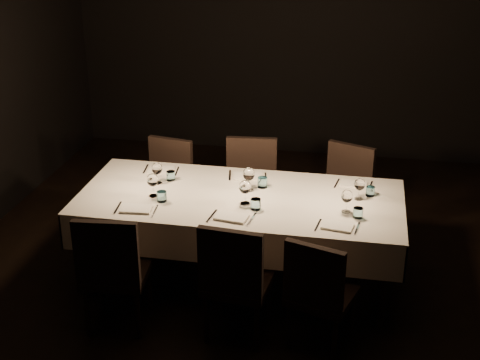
% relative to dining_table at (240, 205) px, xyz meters
% --- Properties ---
extents(room, '(5.01, 6.01, 3.01)m').
position_rel_dining_table_xyz_m(room, '(0.00, 0.00, 0.81)').
color(room, black).
rests_on(room, ground).
extents(dining_table, '(2.52, 1.12, 0.76)m').
position_rel_dining_table_xyz_m(dining_table, '(0.00, 0.00, 0.00)').
color(dining_table, black).
rests_on(dining_table, ground).
extents(chair_near_left, '(0.49, 0.49, 0.94)m').
position_rel_dining_table_xyz_m(chair_near_left, '(-0.76, -0.81, -0.17)').
color(chair_near_left, black).
rests_on(chair_near_left, ground).
extents(place_setting_near_left, '(0.35, 0.41, 0.19)m').
position_rel_dining_table_xyz_m(place_setting_near_left, '(-0.66, -0.22, 0.15)').
color(place_setting_near_left, silver).
rests_on(place_setting_near_left, dining_table).
extents(chair_near_center, '(0.48, 0.48, 0.93)m').
position_rel_dining_table_xyz_m(chair_near_center, '(0.11, -0.77, -0.17)').
color(chair_near_center, black).
rests_on(chair_near_center, ground).
extents(place_setting_near_center, '(0.35, 0.41, 0.19)m').
position_rel_dining_table_xyz_m(place_setting_near_center, '(0.07, -0.22, 0.15)').
color(place_setting_near_center, silver).
rests_on(place_setting_near_center, dining_table).
extents(chair_near_right, '(0.52, 0.52, 0.87)m').
position_rel_dining_table_xyz_m(chair_near_right, '(0.69, -0.78, -0.20)').
color(chair_near_right, black).
rests_on(chair_near_right, ground).
extents(place_setting_near_right, '(0.33, 0.40, 0.18)m').
position_rel_dining_table_xyz_m(place_setting_near_right, '(0.83, -0.22, 0.14)').
color(place_setting_near_right, silver).
rests_on(place_setting_near_right, dining_table).
extents(chair_far_left, '(0.49, 0.49, 0.89)m').
position_rel_dining_table_xyz_m(chair_far_left, '(-0.82, 0.73, -0.19)').
color(chair_far_left, black).
rests_on(chair_far_left, ground).
extents(place_setting_far_left, '(0.33, 0.40, 0.18)m').
position_rel_dining_table_xyz_m(place_setting_far_left, '(-0.70, 0.22, 0.14)').
color(place_setting_far_left, silver).
rests_on(place_setting_far_left, dining_table).
extents(chair_far_center, '(0.49, 0.49, 0.94)m').
position_rel_dining_table_xyz_m(chair_far_center, '(-0.05, 0.74, -0.17)').
color(chair_far_center, black).
rests_on(chair_far_center, ground).
extents(place_setting_far_center, '(0.37, 0.42, 0.20)m').
position_rel_dining_table_xyz_m(place_setting_far_center, '(0.05, 0.22, 0.15)').
color(place_setting_far_center, silver).
rests_on(place_setting_far_center, dining_table).
extents(chair_far_right, '(0.56, 0.56, 0.91)m').
position_rel_dining_table_xyz_m(chair_far_right, '(0.78, 0.83, -0.18)').
color(chair_far_right, black).
rests_on(chair_far_right, ground).
extents(place_setting_far_right, '(0.32, 0.40, 0.17)m').
position_rel_dining_table_xyz_m(place_setting_far_right, '(0.91, 0.22, 0.14)').
color(place_setting_far_right, silver).
rests_on(place_setting_far_right, dining_table).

